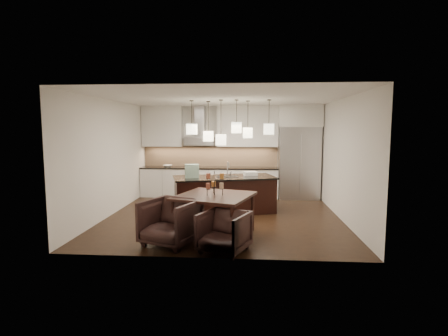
# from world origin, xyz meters

# --- Properties ---
(floor) EXTENTS (5.50, 5.50, 0.02)m
(floor) POSITION_xyz_m (0.00, 0.00, -0.01)
(floor) COLOR black
(floor) RESTS_ON ground
(ceiling) EXTENTS (5.50, 5.50, 0.02)m
(ceiling) POSITION_xyz_m (0.00, 0.00, 2.81)
(ceiling) COLOR white
(ceiling) RESTS_ON wall_back
(wall_back) EXTENTS (5.50, 0.02, 2.80)m
(wall_back) POSITION_xyz_m (0.00, 2.76, 1.40)
(wall_back) COLOR silver
(wall_back) RESTS_ON ground
(wall_front) EXTENTS (5.50, 0.02, 2.80)m
(wall_front) POSITION_xyz_m (0.00, -2.76, 1.40)
(wall_front) COLOR silver
(wall_front) RESTS_ON ground
(wall_left) EXTENTS (0.02, 5.50, 2.80)m
(wall_left) POSITION_xyz_m (-2.76, 0.00, 1.40)
(wall_left) COLOR silver
(wall_left) RESTS_ON ground
(wall_right) EXTENTS (0.02, 5.50, 2.80)m
(wall_right) POSITION_xyz_m (2.76, 0.00, 1.40)
(wall_right) COLOR silver
(wall_right) RESTS_ON ground
(refrigerator) EXTENTS (1.20, 0.72, 2.15)m
(refrigerator) POSITION_xyz_m (2.10, 2.38, 1.07)
(refrigerator) COLOR #B7B7BA
(refrigerator) RESTS_ON floor
(fridge_panel) EXTENTS (1.26, 0.72, 0.65)m
(fridge_panel) POSITION_xyz_m (2.10, 2.38, 2.47)
(fridge_panel) COLOR silver
(fridge_panel) RESTS_ON refrigerator
(lower_cabinets) EXTENTS (4.21, 0.62, 0.88)m
(lower_cabinets) POSITION_xyz_m (-0.62, 2.43, 0.44)
(lower_cabinets) COLOR silver
(lower_cabinets) RESTS_ON floor
(countertop) EXTENTS (4.21, 0.66, 0.04)m
(countertop) POSITION_xyz_m (-0.62, 2.43, 0.90)
(countertop) COLOR black
(countertop) RESTS_ON lower_cabinets
(backsplash) EXTENTS (4.21, 0.02, 0.63)m
(backsplash) POSITION_xyz_m (-0.62, 2.73, 1.24)
(backsplash) COLOR tan
(backsplash) RESTS_ON countertop
(upper_cab_left) EXTENTS (1.25, 0.35, 1.25)m
(upper_cab_left) POSITION_xyz_m (-2.10, 2.57, 2.17)
(upper_cab_left) COLOR silver
(upper_cab_left) RESTS_ON wall_back
(upper_cab_right) EXTENTS (1.85, 0.35, 1.25)m
(upper_cab_right) POSITION_xyz_m (0.55, 2.57, 2.17)
(upper_cab_right) COLOR silver
(upper_cab_right) RESTS_ON wall_back
(hood_canopy) EXTENTS (0.90, 0.52, 0.24)m
(hood_canopy) POSITION_xyz_m (-0.93, 2.48, 1.72)
(hood_canopy) COLOR #B7B7BA
(hood_canopy) RESTS_ON wall_back
(hood_chimney) EXTENTS (0.30, 0.28, 0.96)m
(hood_chimney) POSITION_xyz_m (-0.93, 2.59, 2.32)
(hood_chimney) COLOR #B7B7BA
(hood_chimney) RESTS_ON hood_canopy
(fruit_bowl) EXTENTS (0.31, 0.31, 0.06)m
(fruit_bowl) POSITION_xyz_m (-1.92, 2.38, 0.95)
(fruit_bowl) COLOR silver
(fruit_bowl) RESTS_ON countertop
(island_body) EXTENTS (2.63, 1.61, 0.86)m
(island_body) POSITION_xyz_m (-0.01, 0.45, 0.43)
(island_body) COLOR black
(island_body) RESTS_ON floor
(island_top) EXTENTS (2.72, 1.71, 0.04)m
(island_top) POSITION_xyz_m (-0.01, 0.45, 0.88)
(island_top) COLOR black
(island_top) RESTS_ON island_body
(faucet) EXTENTS (0.16, 0.25, 0.37)m
(faucet) POSITION_xyz_m (0.06, 0.57, 1.09)
(faucet) COLOR silver
(faucet) RESTS_ON island_top
(tote_bag) EXTENTS (0.37, 0.26, 0.33)m
(tote_bag) POSITION_xyz_m (-0.79, 0.20, 1.07)
(tote_bag) COLOR #236034
(tote_bag) RESTS_ON island_top
(food_container) EXTENTS (0.38, 0.32, 0.10)m
(food_container) POSITION_xyz_m (0.65, 0.74, 0.95)
(food_container) COLOR silver
(food_container) RESTS_ON island_top
(dining_table) EXTENTS (1.70, 1.70, 0.81)m
(dining_table) POSITION_xyz_m (-0.06, -1.51, 0.41)
(dining_table) COLOR black
(dining_table) RESTS_ON floor
(candelabra) EXTENTS (0.49, 0.49, 0.48)m
(candelabra) POSITION_xyz_m (-0.06, -1.51, 1.05)
(candelabra) COLOR black
(candelabra) RESTS_ON dining_table
(candle_a) EXTENTS (0.10, 0.10, 0.11)m
(candle_a) POSITION_xyz_m (0.08, -1.56, 1.00)
(candle_a) COLOR #D2AD86
(candle_a) RESTS_ON candelabra
(candle_b) EXTENTS (0.10, 0.10, 0.11)m
(candle_b) POSITION_xyz_m (-0.09, -1.36, 1.00)
(candle_b) COLOR #BD752F
(candle_b) RESTS_ON candelabra
(candle_c) EXTENTS (0.10, 0.10, 0.11)m
(candle_c) POSITION_xyz_m (-0.17, -1.61, 1.00)
(candle_c) COLOR #A2513A
(candle_c) RESTS_ON candelabra
(candle_d) EXTENTS (0.10, 0.10, 0.11)m
(candle_d) POSITION_xyz_m (0.08, -1.45, 1.18)
(candle_d) COLOR #BD752F
(candle_d) RESTS_ON candelabra
(candle_e) EXTENTS (0.10, 0.10, 0.11)m
(candle_e) POSITION_xyz_m (-0.19, -1.45, 1.18)
(candle_e) COLOR #A2513A
(candle_e) RESTS_ON candelabra
(candle_f) EXTENTS (0.10, 0.10, 0.11)m
(candle_f) POSITION_xyz_m (-0.08, -1.65, 1.18)
(candle_f) COLOR #D2AD86
(candle_f) RESTS_ON candelabra
(armchair_left) EXTENTS (1.18, 1.19, 0.84)m
(armchair_left) POSITION_xyz_m (-0.80, -2.13, 0.42)
(armchair_left) COLOR black
(armchair_left) RESTS_ON floor
(armchair_right) EXTENTS (1.00, 1.01, 0.70)m
(armchair_right) POSITION_xyz_m (0.20, -2.45, 0.35)
(armchair_right) COLOR black
(armchair_right) RESTS_ON floor
(pendant_a) EXTENTS (0.24, 0.24, 0.26)m
(pendant_a) POSITION_xyz_m (-0.82, 0.45, 2.09)
(pendant_a) COLOR #F7F2CB
(pendant_a) RESTS_ON ceiling
(pendant_b) EXTENTS (0.24, 0.24, 0.26)m
(pendant_b) POSITION_xyz_m (-0.45, 0.76, 1.91)
(pendant_b) COLOR #F7F2CB
(pendant_b) RESTS_ON ceiling
(pendant_c) EXTENTS (0.24, 0.24, 0.26)m
(pendant_c) POSITION_xyz_m (0.30, 0.32, 2.13)
(pendant_c) COLOR #F7F2CB
(pendant_c) RESTS_ON ceiling
(pendant_d) EXTENTS (0.24, 0.24, 0.26)m
(pendant_d) POSITION_xyz_m (0.57, 0.67, 2.00)
(pendant_d) COLOR #F7F2CB
(pendant_d) RESTS_ON ceiling
(pendant_e) EXTENTS (0.24, 0.24, 0.26)m
(pendant_e) POSITION_xyz_m (1.08, 0.37, 2.09)
(pendant_e) COLOR #F7F2CB
(pendant_e) RESTS_ON ceiling
(pendant_f) EXTENTS (0.24, 0.24, 0.26)m
(pendant_f) POSITION_xyz_m (-0.08, 0.30, 1.83)
(pendant_f) COLOR #F7F2CB
(pendant_f) RESTS_ON ceiling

